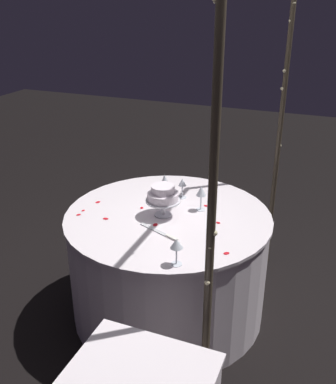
# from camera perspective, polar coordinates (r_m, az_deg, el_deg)

# --- Properties ---
(ground_plane) EXTENTS (12.00, 12.00, 0.00)m
(ground_plane) POSITION_cam_1_polar(r_m,az_deg,el_deg) (3.25, 0.00, -14.66)
(ground_plane) COLOR black
(decorative_arch) EXTENTS (1.78, 0.06, 2.12)m
(decorative_arch) POSITION_cam_1_polar(r_m,az_deg,el_deg) (2.48, 11.60, 7.95)
(decorative_arch) COLOR #473D2D
(decorative_arch) RESTS_ON ground
(main_table) EXTENTS (1.33, 1.33, 0.74)m
(main_table) POSITION_cam_1_polar(r_m,az_deg,el_deg) (3.03, 0.00, -9.17)
(main_table) COLOR white
(main_table) RESTS_ON ground
(tiered_cake) EXTENTS (0.22, 0.22, 0.21)m
(tiered_cake) POSITION_cam_1_polar(r_m,az_deg,el_deg) (2.77, -0.66, -0.46)
(tiered_cake) COLOR silver
(tiered_cake) RESTS_ON main_table
(wine_glass_0) EXTENTS (0.06, 0.06, 0.14)m
(wine_glass_0) POSITION_cam_1_polar(r_m,az_deg,el_deg) (3.03, 1.85, 1.06)
(wine_glass_0) COLOR silver
(wine_glass_0) RESTS_ON main_table
(wine_glass_1) EXTENTS (0.06, 0.06, 0.17)m
(wine_glass_1) POSITION_cam_1_polar(r_m,az_deg,el_deg) (2.86, 4.28, -0.00)
(wine_glass_1) COLOR silver
(wine_glass_1) RESTS_ON main_table
(wine_glass_2) EXTENTS (0.06, 0.06, 0.18)m
(wine_glass_2) POSITION_cam_1_polar(r_m,az_deg,el_deg) (3.00, -0.44, 1.42)
(wine_glass_2) COLOR silver
(wine_glass_2) RESTS_ON main_table
(wine_glass_3) EXTENTS (0.07, 0.07, 0.15)m
(wine_glass_3) POSITION_cam_1_polar(r_m,az_deg,el_deg) (2.29, 1.11, -6.80)
(wine_glass_3) COLOR silver
(wine_glass_3) RESTS_ON main_table
(cake_knife) EXTENTS (0.13, 0.28, 0.01)m
(cake_knife) POSITION_cam_1_polar(r_m,az_deg,el_deg) (2.62, -0.83, -5.26)
(cake_knife) COLOR silver
(cake_knife) RESTS_ON main_table
(rose_petal_0) EXTENTS (0.03, 0.02, 0.00)m
(rose_petal_0) POSITION_cam_1_polar(r_m,az_deg,el_deg) (2.94, -10.84, -2.35)
(rose_petal_0) COLOR red
(rose_petal_0) RESTS_ON main_table
(rose_petal_1) EXTENTS (0.03, 0.04, 0.00)m
(rose_petal_1) POSITION_cam_1_polar(r_m,az_deg,el_deg) (2.96, 4.90, -1.77)
(rose_petal_1) COLOR red
(rose_petal_1) RESTS_ON main_table
(rose_petal_2) EXTENTS (0.04, 0.03, 0.00)m
(rose_petal_2) POSITION_cam_1_polar(r_m,az_deg,el_deg) (2.89, -11.41, -2.87)
(rose_petal_2) COLOR red
(rose_petal_2) RESTS_ON main_table
(rose_petal_3) EXTENTS (0.04, 0.03, 0.00)m
(rose_petal_3) POSITION_cam_1_polar(r_m,az_deg,el_deg) (2.72, -1.64, -4.21)
(rose_petal_3) COLOR red
(rose_petal_3) RESTS_ON main_table
(rose_petal_4) EXTENTS (0.03, 0.04, 0.00)m
(rose_petal_4) POSITION_cam_1_polar(r_m,az_deg,el_deg) (2.81, -8.01, -3.41)
(rose_petal_4) COLOR red
(rose_petal_4) RESTS_ON main_table
(rose_petal_5) EXTENTS (0.03, 0.04, 0.00)m
(rose_petal_5) POSITION_cam_1_polar(r_m,az_deg,el_deg) (2.98, -0.83, -1.48)
(rose_petal_5) COLOR red
(rose_petal_5) RESTS_ON main_table
(rose_petal_6) EXTENTS (0.04, 0.04, 0.00)m
(rose_petal_6) POSITION_cam_1_polar(r_m,az_deg,el_deg) (3.04, -8.99, -1.29)
(rose_petal_6) COLOR red
(rose_petal_6) RESTS_ON main_table
(rose_petal_7) EXTENTS (0.03, 0.03, 0.00)m
(rose_petal_7) POSITION_cam_1_polar(r_m,az_deg,el_deg) (2.99, 0.83, -1.40)
(rose_petal_7) COLOR red
(rose_petal_7) RESTS_ON main_table
(rose_petal_8) EXTENTS (0.03, 0.03, 0.00)m
(rose_petal_8) POSITION_cam_1_polar(r_m,az_deg,el_deg) (2.93, -3.38, -2.04)
(rose_petal_8) COLOR red
(rose_petal_8) RESTS_ON main_table
(rose_petal_9) EXTENTS (0.03, 0.04, 0.00)m
(rose_petal_9) POSITION_cam_1_polar(r_m,az_deg,el_deg) (2.76, 6.46, -3.93)
(rose_petal_9) COLOR red
(rose_petal_9) RESTS_ON main_table
(rose_petal_10) EXTENTS (0.03, 0.03, 0.00)m
(rose_petal_10) POSITION_cam_1_polar(r_m,az_deg,el_deg) (3.26, 6.15, 0.66)
(rose_petal_10) COLOR red
(rose_petal_10) RESTS_ON main_table
(rose_petal_11) EXTENTS (0.04, 0.04, 0.00)m
(rose_petal_11) POSITION_cam_1_polar(r_m,az_deg,el_deg) (2.46, 7.52, -7.80)
(rose_petal_11) COLOR red
(rose_petal_11) RESTS_ON main_table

